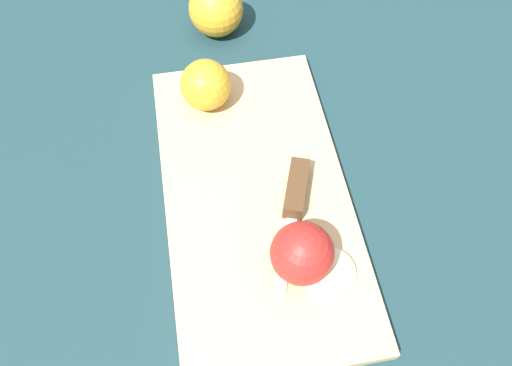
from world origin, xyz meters
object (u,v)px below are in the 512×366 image
apple_half_left (206,85)px  apple_half_right (302,253)px  apple_whole (216,9)px  knife (296,193)px

apple_half_left → apple_half_right: (0.25, 0.04, 0.00)m
apple_half_left → apple_whole: bearing=-105.1°
apple_half_right → apple_half_left: bearing=-20.5°
apple_half_right → knife: bearing=-45.3°
apple_half_left → knife: size_ratio=0.44×
apple_half_left → knife: apple_half_left is taller
apple_half_right → apple_whole: apple_whole is taller
knife → apple_whole: (-0.31, -0.02, 0.01)m
apple_half_left → knife: 0.18m
knife → apple_whole: 0.31m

